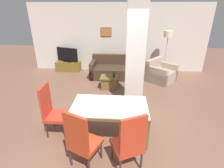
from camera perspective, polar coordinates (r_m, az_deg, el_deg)
name	(u,v)px	position (r m, az deg, el deg)	size (l,w,h in m)	color
ground_plane	(110,134)	(3.97, -0.75, -15.95)	(18.00, 18.00, 0.00)	brown
back_wall	(118,38)	(7.38, 1.93, 14.68)	(7.20, 0.09, 2.70)	beige
divider_pillar	(135,58)	(4.52, 7.55, 8.44)	(0.48, 0.36, 2.70)	beige
dining_table	(110,112)	(3.63, -0.80, -9.00)	(1.55, 0.91, 0.72)	brown
dining_chair_near_right	(129,142)	(2.95, 5.73, -18.35)	(0.61, 0.61, 1.11)	red
dining_chair_near_left	(81,140)	(3.01, -9.94, -17.54)	(0.61, 0.61, 1.11)	#BC3B1E
dining_chair_head_left	(52,110)	(3.91, -19.02, -7.91)	(0.46, 0.46, 1.11)	red
sofa	(114,70)	(6.83, 0.73, 4.64)	(1.78, 0.94, 0.82)	#412E20
armchair	(160,73)	(6.70, 15.45, 3.33)	(1.25, 1.25, 0.78)	tan
coffee_table	(109,82)	(5.84, -0.95, 0.53)	(0.58, 0.47, 0.42)	brown
bottle	(114,74)	(5.71, 0.60, 3.14)	(0.08, 0.08, 0.23)	#4C2D14
tv_stand	(69,66)	(7.75, -14.02, 5.68)	(1.02, 0.40, 0.41)	brown
tv_screen	(67,55)	(7.61, -14.38, 9.17)	(0.94, 0.36, 0.59)	black
floor_lamp	(168,38)	(6.94, 17.76, 13.97)	(0.33, 0.33, 1.74)	#B7B7BC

